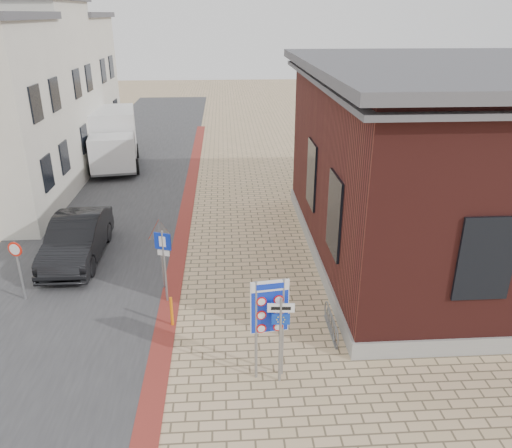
{
  "coord_description": "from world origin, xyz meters",
  "views": [
    {
      "loc": [
        -0.18,
        -9.32,
        8.23
      ],
      "look_at": [
        0.72,
        4.89,
        2.2
      ],
      "focal_mm": 35.0,
      "sensor_mm": 36.0,
      "label": 1
    }
  ],
  "objects_px": {
    "parking_sign": "(164,255)",
    "essen_sign": "(281,328)",
    "bollard": "(172,312)",
    "box_truck": "(114,139)",
    "border_sign": "(270,309)",
    "sedan": "(77,239)"
  },
  "relations": [
    {
      "from": "parking_sign",
      "to": "essen_sign",
      "type": "bearing_deg",
      "value": -30.86
    },
    {
      "from": "parking_sign",
      "to": "bollard",
      "type": "height_order",
      "value": "parking_sign"
    },
    {
      "from": "essen_sign",
      "to": "bollard",
      "type": "relative_size",
      "value": 2.51
    },
    {
      "from": "box_truck",
      "to": "essen_sign",
      "type": "distance_m",
      "value": 20.42
    },
    {
      "from": "box_truck",
      "to": "parking_sign",
      "type": "relative_size",
      "value": 2.66
    },
    {
      "from": "box_truck",
      "to": "parking_sign",
      "type": "height_order",
      "value": "box_truck"
    },
    {
      "from": "border_sign",
      "to": "parking_sign",
      "type": "height_order",
      "value": "border_sign"
    },
    {
      "from": "bollard",
      "to": "box_truck",
      "type": "bearing_deg",
      "value": 106.01
    },
    {
      "from": "border_sign",
      "to": "essen_sign",
      "type": "xyz_separation_m",
      "value": [
        0.24,
        -0.2,
        -0.39
      ]
    },
    {
      "from": "sedan",
      "to": "essen_sign",
      "type": "distance_m",
      "value": 9.58
    },
    {
      "from": "sedan",
      "to": "border_sign",
      "type": "bearing_deg",
      "value": -47.77
    },
    {
      "from": "border_sign",
      "to": "parking_sign",
      "type": "relative_size",
      "value": 1.12
    },
    {
      "from": "essen_sign",
      "to": "parking_sign",
      "type": "distance_m",
      "value": 4.92
    },
    {
      "from": "sedan",
      "to": "parking_sign",
      "type": "height_order",
      "value": "parking_sign"
    },
    {
      "from": "box_truck",
      "to": "essen_sign",
      "type": "xyz_separation_m",
      "value": [
        7.53,
        -18.98,
        -0.1
      ]
    },
    {
      "from": "parking_sign",
      "to": "bollard",
      "type": "relative_size",
      "value": 2.58
    },
    {
      "from": "sedan",
      "to": "essen_sign",
      "type": "xyz_separation_m",
      "value": [
        6.55,
        -6.95,
        0.73
      ]
    },
    {
      "from": "sedan",
      "to": "bollard",
      "type": "bearing_deg",
      "value": -50.72
    },
    {
      "from": "border_sign",
      "to": "bollard",
      "type": "distance_m",
      "value": 3.73
    },
    {
      "from": "essen_sign",
      "to": "parking_sign",
      "type": "xyz_separation_m",
      "value": [
        -3.08,
        3.83,
        0.09
      ]
    },
    {
      "from": "border_sign",
      "to": "sedan",
      "type": "bearing_deg",
      "value": 125.32
    },
    {
      "from": "border_sign",
      "to": "essen_sign",
      "type": "bearing_deg",
      "value": -47.46
    }
  ]
}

